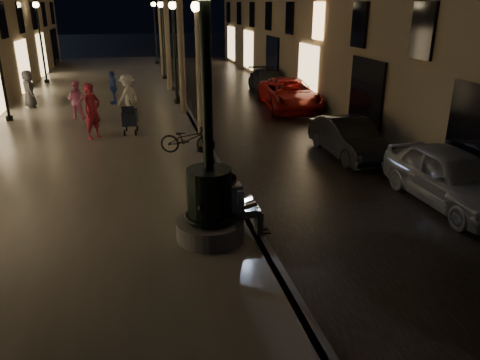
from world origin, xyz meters
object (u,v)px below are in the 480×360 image
object	(u,v)px
lamp_curb_c	(162,29)
pedestrian_blue	(113,87)
seated_man_laptop	(239,203)
car_rear	(268,81)
car_third	(290,94)
lamp_curb_d	(155,24)
pedestrian_dark	(29,89)
lamp_left_c	(39,30)
car_front	(451,177)
lamp_curb_a	(199,56)
pedestrian_white	(128,96)
stroller	(130,117)
lamp_curb_b	(174,38)
bicycle	(188,139)
car_second	(349,138)
pedestrian_pink	(76,100)
pedestrian_red	(92,111)
fountain_lamppost	(209,192)

from	to	relation	value
lamp_curb_c	pedestrian_blue	bearing A→B (deg)	-111.68
seated_man_laptop	car_rear	xyz separation A→B (m)	(5.54, 17.00, -0.31)
seated_man_laptop	car_third	xyz separation A→B (m)	(5.25, 12.42, -0.22)
lamp_curb_d	pedestrian_dark	world-z (taller)	lamp_curb_d
lamp_left_c	car_front	xyz separation A→B (m)	(12.60, -21.15, -2.52)
lamp_curb_a	pedestrian_dark	size ratio (longest dim) A/B	2.84
car_third	pedestrian_white	distance (m)	7.48
stroller	lamp_curb_b	bearing A→B (deg)	72.96
lamp_curb_d	bicycle	world-z (taller)	lamp_curb_d
lamp_curb_c	lamp_curb_d	size ratio (longest dim) A/B	1.00
lamp_curb_d	car_second	bearing A→B (deg)	-79.31
pedestrian_pink	pedestrian_blue	bearing A→B (deg)	-98.41
car_second	pedestrian_red	world-z (taller)	pedestrian_red
lamp_curb_d	bicycle	bearing A→B (deg)	-91.06
lamp_curb_b	pedestrian_dark	distance (m)	7.07
lamp_curb_a	stroller	xyz separation A→B (m)	(-2.22, 2.79, -2.43)
seated_man_laptop	lamp_curb_c	size ratio (longest dim) A/B	0.29
pedestrian_red	lamp_curb_a	bearing A→B (deg)	-79.95
fountain_lamppost	stroller	xyz separation A→B (m)	(-1.52, 8.79, -0.40)
pedestrian_red	pedestrian_white	xyz separation A→B (m)	(1.23, 3.17, -0.08)
lamp_curb_b	stroller	world-z (taller)	lamp_curb_b
lamp_left_c	car_second	world-z (taller)	lamp_left_c
fountain_lamppost	car_rear	xyz separation A→B (m)	(6.16, 17.00, -0.59)
lamp_curb_c	pedestrian_dark	distance (m)	10.24
stroller	car_rear	xyz separation A→B (m)	(7.68, 8.21, -0.19)
car_rear	bicycle	xyz separation A→B (m)	(-5.90, -11.08, 0.05)
pedestrian_red	bicycle	world-z (taller)	pedestrian_red
lamp_curb_a	lamp_curb_c	bearing A→B (deg)	90.00
car_rear	pedestrian_pink	xyz separation A→B (m)	(-9.82, -5.24, 0.37)
stroller	pedestrian_red	distance (m)	1.37
stroller	car_third	bearing A→B (deg)	32.22
stroller	car_front	distance (m)	11.08
lamp_curb_a	pedestrian_red	distance (m)	4.74
pedestrian_dark	car_third	bearing A→B (deg)	-118.26
stroller	pedestrian_blue	xyz separation A→B (m)	(-0.73, 5.78, 0.17)
fountain_lamppost	seated_man_laptop	world-z (taller)	fountain_lamppost
lamp_curb_d	pedestrian_pink	xyz separation A→B (m)	(-4.36, -18.24, -2.24)
lamp_curb_b	seated_man_laptop	bearing A→B (deg)	-90.36
fountain_lamppost	lamp_curb_d	size ratio (longest dim) A/B	1.08
lamp_left_c	car_second	distance (m)	20.87
seated_man_laptop	car_rear	size ratio (longest dim) A/B	0.32
lamp_curb_a	lamp_left_c	xyz separation A→B (m)	(-7.10, 16.00, 0.00)
lamp_curb_a	pedestrian_red	size ratio (longest dim) A/B	2.46
pedestrian_red	car_second	bearing A→B (deg)	-67.69
lamp_curb_c	pedestrian_white	size ratio (longest dim) A/B	2.70
stroller	bicycle	size ratio (longest dim) A/B	0.69
pedestrian_blue	pedestrian_dark	distance (m)	3.75
lamp_left_c	pedestrian_white	xyz separation A→B (m)	(4.83, -10.38, -2.14)
lamp_curb_b	lamp_curb_d	xyz separation A→B (m)	(0.00, 16.00, 0.00)
lamp_curb_d	car_third	xyz separation A→B (m)	(5.16, -17.58, -2.53)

